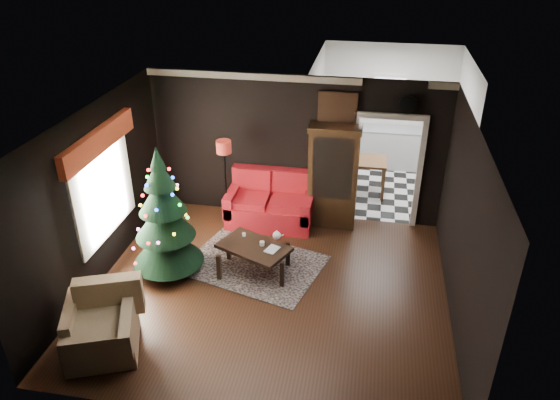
% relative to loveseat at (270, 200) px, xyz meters
% --- Properties ---
extents(floor, '(5.50, 5.50, 0.00)m').
position_rel_loveseat_xyz_m(floor, '(0.40, -2.05, -0.50)').
color(floor, black).
rests_on(floor, ground).
extents(ceiling, '(5.50, 5.50, 0.00)m').
position_rel_loveseat_xyz_m(ceiling, '(0.40, -2.05, 2.30)').
color(ceiling, white).
rests_on(ceiling, ground).
extents(wall_back, '(5.50, 0.00, 5.50)m').
position_rel_loveseat_xyz_m(wall_back, '(0.40, 0.45, 0.90)').
color(wall_back, black).
rests_on(wall_back, ground).
extents(wall_front, '(5.50, 0.00, 5.50)m').
position_rel_loveseat_xyz_m(wall_front, '(0.40, -4.55, 0.90)').
color(wall_front, black).
rests_on(wall_front, ground).
extents(wall_left, '(0.00, 5.50, 5.50)m').
position_rel_loveseat_xyz_m(wall_left, '(-2.35, -2.05, 0.90)').
color(wall_left, black).
rests_on(wall_left, ground).
extents(wall_right, '(0.00, 5.50, 5.50)m').
position_rel_loveseat_xyz_m(wall_right, '(3.15, -2.05, 0.90)').
color(wall_right, black).
rests_on(wall_right, ground).
extents(doorway, '(1.10, 0.10, 2.10)m').
position_rel_loveseat_xyz_m(doorway, '(2.10, 0.45, 0.55)').
color(doorway, silver).
rests_on(doorway, ground).
extents(left_window, '(0.05, 1.60, 1.40)m').
position_rel_loveseat_xyz_m(left_window, '(-2.31, -1.85, 0.95)').
color(left_window, white).
rests_on(left_window, wall_left).
extents(valance, '(0.12, 2.10, 0.35)m').
position_rel_loveseat_xyz_m(valance, '(-2.23, -1.85, 1.77)').
color(valance, '#A83B21').
rests_on(valance, wall_left).
extents(kitchen_floor, '(3.00, 3.00, 0.00)m').
position_rel_loveseat_xyz_m(kitchen_floor, '(2.10, 1.95, -0.50)').
color(kitchen_floor, white).
rests_on(kitchen_floor, ground).
extents(kitchen_window, '(0.70, 0.06, 0.70)m').
position_rel_loveseat_xyz_m(kitchen_window, '(2.10, 3.40, 1.20)').
color(kitchen_window, white).
rests_on(kitchen_window, ground).
extents(rug, '(2.55, 2.14, 0.01)m').
position_rel_loveseat_xyz_m(rug, '(-0.01, -1.41, -0.49)').
color(rug, '#653C55').
rests_on(rug, ground).
extents(loveseat, '(1.70, 0.90, 1.00)m').
position_rel_loveseat_xyz_m(loveseat, '(0.00, 0.00, 0.00)').
color(loveseat, maroon).
rests_on(loveseat, ground).
extents(curio_cabinet, '(0.90, 0.45, 1.90)m').
position_rel_loveseat_xyz_m(curio_cabinet, '(1.15, 0.22, 0.45)').
color(curio_cabinet, black).
rests_on(curio_cabinet, ground).
extents(floor_lamp, '(0.31, 0.31, 1.75)m').
position_rel_loveseat_xyz_m(floor_lamp, '(-0.81, -0.15, 0.33)').
color(floor_lamp, black).
rests_on(floor_lamp, ground).
extents(christmas_tree, '(1.43, 1.43, 2.19)m').
position_rel_loveseat_xyz_m(christmas_tree, '(-1.35, -1.82, 0.55)').
color(christmas_tree, black).
rests_on(christmas_tree, ground).
extents(armchair, '(1.23, 1.23, 0.97)m').
position_rel_loveseat_xyz_m(armchair, '(-1.56, -3.73, -0.04)').
color(armchair, tan).
rests_on(armchair, ground).
extents(coffee_table, '(1.30, 1.08, 0.51)m').
position_rel_loveseat_xyz_m(coffee_table, '(0.05, -1.62, -0.23)').
color(coffee_table, black).
rests_on(coffee_table, rug).
extents(teapot, '(0.17, 0.17, 0.15)m').
position_rel_loveseat_xyz_m(teapot, '(0.38, -1.35, 0.09)').
color(teapot, white).
rests_on(teapot, coffee_table).
extents(cup_a, '(0.07, 0.07, 0.05)m').
position_rel_loveseat_xyz_m(cup_a, '(-0.18, -1.35, 0.04)').
color(cup_a, white).
rests_on(cup_a, coffee_table).
extents(cup_b, '(0.09, 0.09, 0.07)m').
position_rel_loveseat_xyz_m(cup_b, '(0.18, -1.57, 0.05)').
color(cup_b, silver).
rests_on(cup_b, coffee_table).
extents(book, '(0.18, 0.08, 0.25)m').
position_rel_loveseat_xyz_m(book, '(0.28, -1.65, 0.14)').
color(book, '#88684E').
rests_on(book, coffee_table).
extents(wall_clock, '(0.32, 0.32, 0.06)m').
position_rel_loveseat_xyz_m(wall_clock, '(2.35, 0.40, 1.88)').
color(wall_clock, silver).
rests_on(wall_clock, wall_back).
extents(painting, '(0.62, 0.05, 0.52)m').
position_rel_loveseat_xyz_m(painting, '(1.15, 0.41, 1.75)').
color(painting, tan).
rests_on(painting, wall_back).
extents(kitchen_counter, '(1.80, 0.60, 0.90)m').
position_rel_loveseat_xyz_m(kitchen_counter, '(2.10, 3.15, -0.05)').
color(kitchen_counter, silver).
rests_on(kitchen_counter, ground).
extents(kitchen_table, '(0.70, 0.70, 0.75)m').
position_rel_loveseat_xyz_m(kitchen_table, '(1.80, 1.65, -0.12)').
color(kitchen_table, '#573A1A').
rests_on(kitchen_table, ground).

